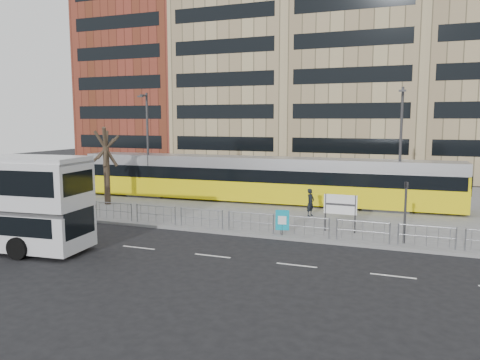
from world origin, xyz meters
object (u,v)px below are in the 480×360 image
(tram, at_px, (259,179))
(bare_tree, at_px, (105,126))
(traffic_light_east, at_px, (405,204))
(ad_panel, at_px, (282,221))
(lamp_post_east, at_px, (401,144))
(station_sign, at_px, (340,206))
(traffic_light_west, at_px, (80,182))
(pedestrian, at_px, (310,202))
(lamp_post_west, at_px, (147,141))

(tram, relative_size, bare_tree, 3.59)
(tram, distance_m, traffic_light_east, 13.81)
(bare_tree, bearing_deg, ad_panel, -17.22)
(tram, height_order, lamp_post_east, lamp_post_east)
(tram, bearing_deg, station_sign, -48.21)
(traffic_light_west, height_order, bare_tree, bare_tree)
(pedestrian, bearing_deg, traffic_light_east, -110.49)
(traffic_light_west, bearing_deg, bare_tree, 66.97)
(pedestrian, bearing_deg, ad_panel, -163.72)
(lamp_post_east, bearing_deg, lamp_post_west, -176.15)
(pedestrian, height_order, bare_tree, bare_tree)
(traffic_light_east, bearing_deg, lamp_post_west, -176.66)
(tram, xyz_separation_m, ad_panel, (4.46, -9.40, -0.90))
(lamp_post_east, relative_size, bare_tree, 1.04)
(ad_panel, distance_m, lamp_post_east, 11.31)
(pedestrian, relative_size, lamp_post_east, 0.21)
(ad_panel, distance_m, pedestrian, 5.50)
(ad_panel, relative_size, lamp_post_east, 0.16)
(traffic_light_east, relative_size, bare_tree, 0.39)
(ad_panel, height_order, pedestrian, pedestrian)
(tram, relative_size, lamp_post_west, 3.50)
(tram, relative_size, lamp_post_east, 3.46)
(traffic_light_west, height_order, lamp_post_west, lamp_post_west)
(traffic_light_west, relative_size, bare_tree, 0.39)
(station_sign, relative_size, traffic_light_east, 0.67)
(ad_panel, distance_m, lamp_post_west, 15.75)
(tram, bearing_deg, ad_panel, -66.56)
(traffic_light_east, xyz_separation_m, lamp_post_east, (-0.62, 8.56, 2.54))
(station_sign, distance_m, lamp_post_east, 8.38)
(tram, height_order, bare_tree, bare_tree)
(ad_panel, bearing_deg, pedestrian, 74.21)
(station_sign, bearing_deg, traffic_light_east, -19.64)
(tram, xyz_separation_m, bare_tree, (-10.04, -4.91, 4.04))
(tram, relative_size, ad_panel, 21.03)
(station_sign, bearing_deg, pedestrian, 124.69)
(traffic_light_west, bearing_deg, tram, 16.54)
(lamp_post_west, height_order, lamp_post_east, lamp_post_east)
(pedestrian, height_order, traffic_light_west, traffic_light_west)
(station_sign, distance_m, pedestrian, 4.42)
(traffic_light_west, relative_size, traffic_light_east, 1.00)
(pedestrian, height_order, lamp_post_east, lamp_post_east)
(station_sign, height_order, lamp_post_west, lamp_post_west)
(traffic_light_east, bearing_deg, pedestrian, 163.87)
(traffic_light_east, xyz_separation_m, lamp_post_west, (-19.28, 7.31, 2.49))
(lamp_post_east, bearing_deg, station_sign, -110.72)
(lamp_post_west, bearing_deg, pedestrian, -10.06)
(tram, bearing_deg, lamp_post_east, -3.47)
(tram, height_order, lamp_post_west, lamp_post_west)
(ad_panel, height_order, bare_tree, bare_tree)
(station_sign, relative_size, lamp_post_east, 0.25)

